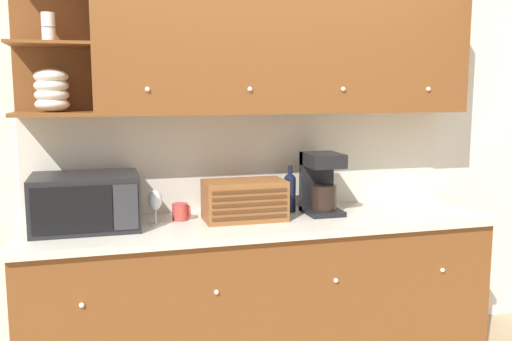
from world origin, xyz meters
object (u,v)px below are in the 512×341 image
at_px(wine_glass, 155,201).
at_px(bread_box, 244,200).
at_px(coffee_maker, 321,182).
at_px(mug, 181,212).
at_px(microwave, 86,202).
at_px(wine_bottle, 290,191).

distance_m(wine_glass, bread_box, 0.51).
relative_size(bread_box, coffee_maker, 1.26).
xyz_separation_m(wine_glass, bread_box, (0.50, -0.01, -0.02)).
relative_size(wine_glass, mug, 1.91).
relative_size(microwave, bread_box, 1.21).
bearing_deg(wine_glass, wine_bottle, 8.64).
bearing_deg(wine_glass, coffee_maker, 2.40).
bearing_deg(wine_bottle, mug, -175.85).
xyz_separation_m(microwave, mug, (0.52, 0.06, -0.10)).
distance_m(microwave, wine_bottle, 1.20).
bearing_deg(mug, coffee_maker, -2.36).
bearing_deg(wine_bottle, coffee_maker, -26.52).
distance_m(wine_bottle, coffee_maker, 0.20).
distance_m(microwave, mug, 0.53).
xyz_separation_m(mug, wine_bottle, (0.68, 0.05, 0.08)).
distance_m(bread_box, coffee_maker, 0.50).
relative_size(wine_glass, bread_box, 0.42).
bearing_deg(bread_box, microwave, 178.10).
height_order(wine_glass, mug, wine_glass).
bearing_deg(bread_box, wine_glass, 178.36).
xyz_separation_m(microwave, wine_glass, (0.37, -0.01, -0.01)).
xyz_separation_m(mug, coffee_maker, (0.85, -0.03, 0.14)).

